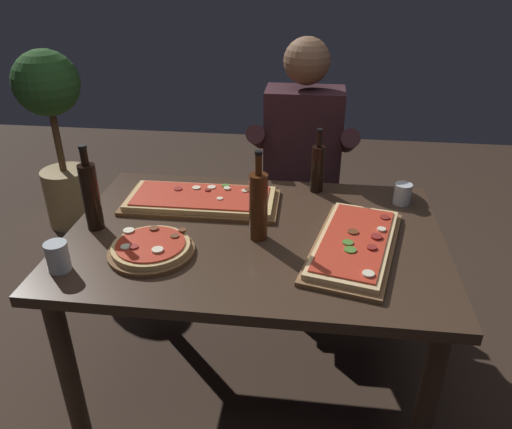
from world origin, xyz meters
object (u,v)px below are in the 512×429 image
at_px(dining_table, 254,254).
at_px(pizza_rectangular_front, 201,200).
at_px(pizza_round_far, 151,249).
at_px(tumbler_far_side, 402,194).
at_px(oil_bottle_amber, 317,168).
at_px(potted_plant_corner, 55,127).
at_px(tumbler_near_camera, 58,258).
at_px(vinegar_bottle_green, 258,205).
at_px(seated_diner, 302,160).
at_px(pizza_rectangular_left, 355,244).
at_px(diner_chair, 301,196).
at_px(wine_bottle_dark, 91,195).

distance_m(dining_table, pizza_rectangular_front, 0.34).
xyz_separation_m(pizza_round_far, tumbler_far_side, (0.92, 0.50, 0.02)).
relative_size(oil_bottle_amber, potted_plant_corner, 0.24).
xyz_separation_m(oil_bottle_amber, tumbler_near_camera, (-0.84, -0.72, -0.06)).
bearing_deg(vinegar_bottle_green, tumbler_far_side, 31.90).
xyz_separation_m(pizza_round_far, seated_diner, (0.49, 0.92, -0.02)).
bearing_deg(pizza_rectangular_left, diner_chair, 103.20).
distance_m(pizza_rectangular_front, pizza_rectangular_left, 0.67).
xyz_separation_m(tumbler_near_camera, seated_diner, (0.76, 1.06, -0.04)).
bearing_deg(pizza_rectangular_left, dining_table, 169.04).
bearing_deg(diner_chair, dining_table, -99.89).
height_order(wine_bottle_dark, seated_diner, seated_diner).
distance_m(dining_table, pizza_round_far, 0.40).
bearing_deg(pizza_round_far, vinegar_bottle_green, 23.04).
height_order(dining_table, oil_bottle_amber, oil_bottle_amber).
bearing_deg(dining_table, seated_diner, 78.54).
bearing_deg(dining_table, potted_plant_corner, 138.96).
bearing_deg(wine_bottle_dark, pizza_round_far, -29.55).
bearing_deg(seated_diner, potted_plant_corner, 162.24).
bearing_deg(oil_bottle_amber, seated_diner, 102.54).
height_order(oil_bottle_amber, vinegar_bottle_green, vinegar_bottle_green).
distance_m(wine_bottle_dark, vinegar_bottle_green, 0.62).
xyz_separation_m(vinegar_bottle_green, seated_diner, (0.13, 0.77, -0.13)).
xyz_separation_m(pizza_rectangular_left, seated_diner, (-0.22, 0.81, -0.02)).
distance_m(pizza_round_far, diner_chair, 1.18).
height_order(wine_bottle_dark, potted_plant_corner, potted_plant_corner).
relative_size(pizza_rectangular_left, tumbler_far_side, 7.09).
relative_size(dining_table, potted_plant_corner, 1.20).
xyz_separation_m(pizza_rectangular_front, diner_chair, (0.40, 0.65, -0.27)).
bearing_deg(pizza_rectangular_front, wine_bottle_dark, -145.86).
bearing_deg(oil_bottle_amber, pizza_rectangular_front, -158.08).
bearing_deg(dining_table, tumbler_far_side, 28.46).
bearing_deg(oil_bottle_amber, pizza_round_far, -134.08).
xyz_separation_m(dining_table, oil_bottle_amber, (0.22, 0.40, 0.20)).
distance_m(oil_bottle_amber, tumbler_near_camera, 1.10).
relative_size(oil_bottle_amber, diner_chair, 0.32).
distance_m(pizza_rectangular_front, tumbler_far_side, 0.84).
height_order(diner_chair, seated_diner, seated_diner).
height_order(pizza_rectangular_left, potted_plant_corner, potted_plant_corner).
xyz_separation_m(pizza_rectangular_left, pizza_round_far, (-0.71, -0.12, -0.00)).
bearing_deg(diner_chair, pizza_rectangular_front, -121.41).
bearing_deg(pizza_rectangular_front, oil_bottle_amber, 21.92).
relative_size(pizza_rectangular_front, seated_diner, 0.48).
distance_m(dining_table, pizza_rectangular_left, 0.39).
bearing_deg(tumbler_near_camera, potted_plant_corner, 117.53).
bearing_deg(potted_plant_corner, diner_chair, -13.72).
bearing_deg(tumbler_near_camera, wine_bottle_dark, 88.91).
xyz_separation_m(dining_table, wine_bottle_dark, (-0.61, -0.04, 0.23)).
xyz_separation_m(pizza_rectangular_left, diner_chair, (-0.22, 0.93, -0.27)).
relative_size(pizza_rectangular_front, tumbler_far_side, 7.32).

